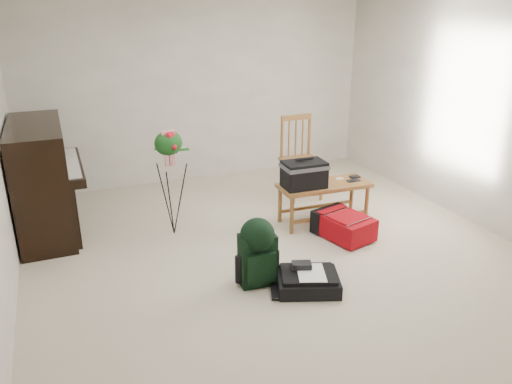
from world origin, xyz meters
name	(u,v)px	position (x,y,z in m)	size (l,w,h in m)	color
floor	(280,257)	(0.00, 0.00, 0.00)	(5.00, 5.50, 0.01)	beige
wall_back	(201,93)	(0.00, 2.75, 1.25)	(5.00, 0.04, 2.50)	white
wall_right	(484,118)	(2.50, 0.00, 1.25)	(0.04, 5.50, 2.50)	white
piano	(43,181)	(-2.19, 1.60, 0.60)	(0.71, 1.50, 1.25)	black
bench	(311,178)	(0.65, 0.61, 0.59)	(1.09, 0.47, 0.83)	#9B6132
dining_chair	(300,159)	(0.97, 1.48, 0.53)	(0.48, 0.48, 1.08)	#9B6132
red_suitcase	(341,224)	(0.85, 0.20, 0.14)	(0.57, 0.73, 0.27)	#A10610
black_duffel	(308,280)	(-0.02, -0.64, 0.08)	(0.68, 0.61, 0.23)	black
green_backpack	(258,249)	(-0.42, -0.38, 0.36)	(0.34, 0.32, 0.66)	black
flower_stand	(171,184)	(-0.89, 0.98, 0.60)	(0.42, 0.42, 1.23)	black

